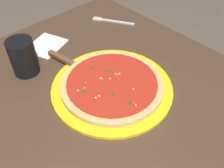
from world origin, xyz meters
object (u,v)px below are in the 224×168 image
object	(u,v)px
serving_plate	(112,87)
cup_tall_drink	(23,57)
napkin_loose_left	(46,45)
fork	(111,21)
pizza	(112,84)
pizza_server	(71,64)

from	to	relation	value
serving_plate	cup_tall_drink	distance (m)	0.30
napkin_loose_left	fork	xyz separation A→B (m)	(-0.04, -0.30, 0.00)
pizza	pizza_server	size ratio (longest dim) A/B	1.42
cup_tall_drink	napkin_loose_left	distance (m)	0.16
napkin_loose_left	pizza	bearing A→B (deg)	-175.80
fork	napkin_loose_left	bearing A→B (deg)	82.68
pizza_server	napkin_loose_left	size ratio (longest dim) A/B	1.64
serving_plate	fork	size ratio (longest dim) A/B	2.25
pizza_server	cup_tall_drink	size ratio (longest dim) A/B	1.83
pizza	fork	distance (m)	0.41
pizza_server	fork	world-z (taller)	pizza_server
pizza_server	cup_tall_drink	distance (m)	0.16
serving_plate	fork	xyz separation A→B (m)	(0.30, -0.28, -0.00)
napkin_loose_left	fork	distance (m)	0.31
pizza	napkin_loose_left	xyz separation A→B (m)	(0.34, 0.03, -0.02)
napkin_loose_left	fork	bearing A→B (deg)	-97.32
pizza_server	napkin_loose_left	distance (m)	0.17
serving_plate	fork	bearing A→B (deg)	-42.54
cup_tall_drink	pizza	bearing A→B (deg)	-149.32
cup_tall_drink	fork	bearing A→B (deg)	-83.84
serving_plate	napkin_loose_left	bearing A→B (deg)	4.21
serving_plate	pizza	distance (m)	0.01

